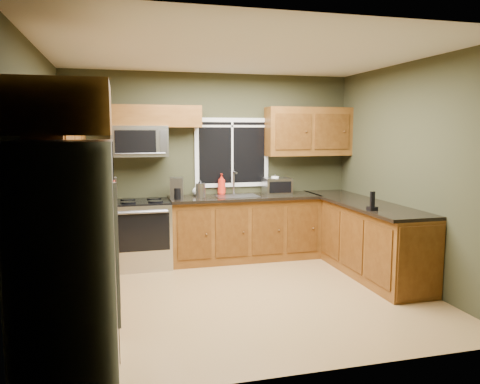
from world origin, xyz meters
name	(u,v)px	position (x,y,z in m)	size (l,w,h in m)	color
floor	(243,295)	(0.00, 0.00, 0.00)	(4.20, 4.20, 0.00)	olive
ceiling	(244,53)	(0.00, 0.00, 2.70)	(4.20, 4.20, 0.00)	white
back_wall	(212,166)	(0.00, 1.80, 1.35)	(4.20, 4.20, 0.00)	#33341F
front_wall	(307,202)	(0.00, -1.80, 1.35)	(4.20, 4.20, 0.00)	#33341F
left_wall	(40,184)	(-2.10, 0.00, 1.35)	(3.60, 3.60, 0.00)	#33341F
right_wall	(410,174)	(2.10, 0.00, 1.35)	(3.60, 3.60, 0.00)	#33341F
window	(232,152)	(0.30, 1.78, 1.55)	(1.12, 0.03, 1.02)	white
base_cabinets_left	(80,257)	(-1.80, 0.48, 0.45)	(0.60, 2.65, 0.90)	brown
countertop_left	(80,216)	(-1.78, 0.48, 0.92)	(0.65, 2.65, 0.04)	black
base_cabinets_back	(244,229)	(0.42, 1.50, 0.45)	(2.17, 0.60, 0.90)	brown
countertop_back	(245,197)	(0.42, 1.48, 0.92)	(2.17, 0.65, 0.04)	black
base_cabinets_peninsula	(363,238)	(1.80, 0.54, 0.45)	(0.60, 2.52, 0.90)	brown
countertop_peninsula	(362,203)	(1.78, 0.55, 0.92)	(0.65, 2.50, 0.04)	black
upper_cabinets_left	(61,132)	(-1.94, 0.48, 1.86)	(0.33, 2.65, 0.72)	brown
upper_cabinets_back_left	(153,116)	(-0.85, 1.64, 2.07)	(1.30, 0.33, 0.30)	brown
upper_cabinets_back_right	(308,132)	(1.45, 1.64, 1.86)	(1.30, 0.33, 0.72)	brown
upper_cabinet_over_fridge	(59,109)	(-1.74, -1.30, 2.03)	(0.72, 0.90, 0.38)	brown
refrigerator	(67,259)	(-1.74, -1.30, 0.90)	(0.74, 0.90, 1.80)	#B7B7BC
range	(142,233)	(-1.05, 1.47, 0.47)	(0.76, 0.69, 0.94)	#B7B7BC
microwave	(139,141)	(-1.05, 1.61, 1.73)	(0.76, 0.41, 0.42)	#B7B7BC
sink	(237,195)	(0.30, 1.49, 0.95)	(0.60, 0.42, 0.36)	slate
toaster_oven	(277,186)	(0.92, 1.51, 1.06)	(0.39, 0.31, 0.24)	#B7B7BC
coffee_maker	(177,189)	(-0.57, 1.44, 1.08)	(0.21, 0.26, 0.29)	slate
kettle	(200,189)	(-0.23, 1.49, 1.05)	(0.14, 0.14, 0.24)	#B7B7BC
paper_towel_roll	(275,185)	(0.90, 1.55, 1.07)	(0.13, 0.13, 0.29)	white
soap_bottle_a	(222,184)	(0.12, 1.70, 1.09)	(0.12, 0.12, 0.31)	red
soap_bottle_c	(197,190)	(-0.25, 1.70, 1.02)	(0.13, 0.13, 0.17)	white
cordless_phone	(372,205)	(1.55, -0.09, 1.01)	(0.10, 0.10, 0.22)	black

